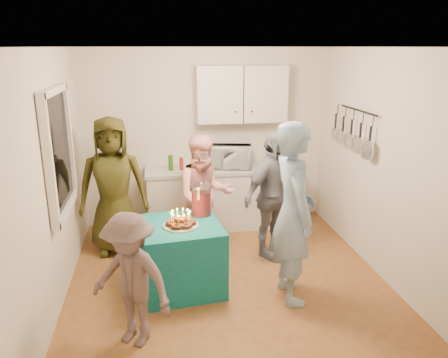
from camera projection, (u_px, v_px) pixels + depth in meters
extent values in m
plane|color=brown|center=(229.00, 284.00, 5.00)|extent=(4.00, 4.00, 0.00)
plane|color=white|center=(230.00, 47.00, 4.24)|extent=(4.00, 4.00, 0.00)
plane|color=silver|center=(206.00, 138.00, 6.51)|extent=(3.60, 3.60, 0.00)
plane|color=silver|center=(52.00, 183.00, 4.34)|extent=(4.00, 4.00, 0.00)
plane|color=silver|center=(387.00, 168.00, 4.90)|extent=(4.00, 4.00, 0.00)
cube|color=black|center=(58.00, 152.00, 4.56)|extent=(0.04, 1.00, 1.20)
cube|color=white|center=(223.00, 198.00, 6.51)|extent=(2.20, 0.58, 0.86)
cube|color=beige|center=(223.00, 169.00, 6.38)|extent=(2.24, 0.62, 0.05)
cube|color=white|center=(241.00, 94.00, 6.26)|extent=(1.30, 0.30, 0.80)
cube|color=black|center=(355.00, 130.00, 5.46)|extent=(0.12, 1.00, 0.60)
imported|color=white|center=(231.00, 157.00, 6.34)|extent=(0.63, 0.49, 0.31)
cube|color=#106B6F|center=(182.00, 256.00, 4.83)|extent=(0.94, 0.94, 0.76)
cylinder|color=red|center=(201.00, 201.00, 4.95)|extent=(0.22, 0.22, 0.34)
imported|color=#88A6C7|center=(293.00, 214.00, 4.48)|extent=(0.47, 0.71, 1.92)
imported|color=brown|center=(113.00, 186.00, 5.58)|extent=(0.90, 0.61, 1.79)
imported|color=pink|center=(204.00, 196.00, 5.55)|extent=(0.80, 0.64, 1.57)
imported|color=black|center=(272.00, 195.00, 5.48)|extent=(1.01, 0.88, 1.63)
imported|color=#544343|center=(131.00, 280.00, 3.85)|extent=(0.94, 0.85, 1.26)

